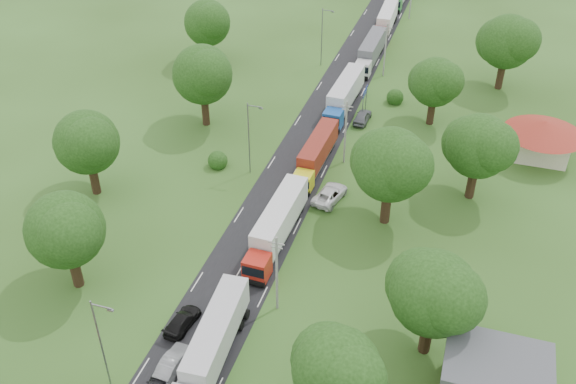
% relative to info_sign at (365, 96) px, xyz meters
% --- Properties ---
extents(ground, '(260.00, 260.00, 0.00)m').
position_rel_info_sign_xyz_m(ground, '(-5.20, -35.00, -3.00)').
color(ground, '#2C4918').
rests_on(ground, ground).
extents(road, '(8.00, 200.00, 0.04)m').
position_rel_info_sign_xyz_m(road, '(-5.20, -15.00, -3.00)').
color(road, black).
rests_on(road, ground).
extents(info_sign, '(0.12, 3.10, 4.10)m').
position_rel_info_sign_xyz_m(info_sign, '(0.00, 0.00, 0.00)').
color(info_sign, slate).
rests_on(info_sign, ground).
extents(pole_1, '(1.60, 0.24, 9.00)m').
position_rel_info_sign_xyz_m(pole_1, '(0.30, -42.00, 1.68)').
color(pole_1, gray).
rests_on(pole_1, ground).
extents(pole_2, '(1.60, 0.24, 9.00)m').
position_rel_info_sign_xyz_m(pole_2, '(0.30, -14.00, 1.68)').
color(pole_2, gray).
rests_on(pole_2, ground).
extents(pole_3, '(1.60, 0.24, 9.00)m').
position_rel_info_sign_xyz_m(pole_3, '(0.30, 14.00, 1.68)').
color(pole_3, gray).
rests_on(pole_3, ground).
extents(lamp_0, '(2.03, 0.22, 10.00)m').
position_rel_info_sign_xyz_m(lamp_0, '(-10.55, -55.00, 2.55)').
color(lamp_0, slate).
rests_on(lamp_0, ground).
extents(lamp_1, '(2.03, 0.22, 10.00)m').
position_rel_info_sign_xyz_m(lamp_1, '(-10.55, -20.00, 2.55)').
color(lamp_1, slate).
rests_on(lamp_1, ground).
extents(lamp_2, '(2.03, 0.22, 10.00)m').
position_rel_info_sign_xyz_m(lamp_2, '(-10.55, 15.00, 2.55)').
color(lamp_2, slate).
rests_on(lamp_2, ground).
extents(tree_2, '(8.00, 8.00, 10.10)m').
position_rel_info_sign_xyz_m(tree_2, '(8.79, -52.86, 3.59)').
color(tree_2, '#382616').
rests_on(tree_2, ground).
extents(tree_3, '(8.80, 8.80, 11.07)m').
position_rel_info_sign_xyz_m(tree_3, '(14.79, -42.84, 4.22)').
color(tree_3, '#382616').
rests_on(tree_3, ground).
extents(tree_4, '(9.60, 9.60, 12.05)m').
position_rel_info_sign_xyz_m(tree_4, '(7.79, -24.83, 4.85)').
color(tree_4, '#382616').
rests_on(tree_4, ground).
extents(tree_5, '(8.80, 8.80, 11.07)m').
position_rel_info_sign_xyz_m(tree_5, '(16.79, -16.84, 4.22)').
color(tree_5, '#382616').
rests_on(tree_5, ground).
extents(tree_6, '(8.00, 8.00, 10.10)m').
position_rel_info_sign_xyz_m(tree_6, '(9.79, 0.14, 3.59)').
color(tree_6, '#382616').
rests_on(tree_6, ground).
extents(tree_7, '(9.60, 9.60, 12.05)m').
position_rel_info_sign_xyz_m(tree_7, '(18.79, 15.17, 4.85)').
color(tree_7, '#382616').
rests_on(tree_7, ground).
extents(tree_10, '(8.80, 8.80, 11.07)m').
position_rel_info_sign_xyz_m(tree_10, '(-20.21, -44.84, 4.22)').
color(tree_10, '#382616').
rests_on(tree_10, ground).
extents(tree_11, '(8.80, 8.80, 11.07)m').
position_rel_info_sign_xyz_m(tree_11, '(-27.21, -29.84, 4.22)').
color(tree_11, '#382616').
rests_on(tree_11, ground).
extents(tree_12, '(9.60, 9.60, 12.05)m').
position_rel_info_sign_xyz_m(tree_12, '(-21.21, -9.83, 4.85)').
color(tree_12, '#382616').
rests_on(tree_12, ground).
extents(tree_13, '(8.80, 8.80, 11.07)m').
position_rel_info_sign_xyz_m(tree_13, '(-29.21, 10.16, 4.22)').
color(tree_13, '#382616').
rests_on(tree_13, ground).
extents(house_brick, '(8.60, 6.60, 5.20)m').
position_rel_info_sign_xyz_m(house_brick, '(20.80, -47.00, -0.35)').
color(house_brick, maroon).
rests_on(house_brick, ground).
extents(house_cream, '(10.08, 10.08, 5.80)m').
position_rel_info_sign_xyz_m(house_cream, '(24.80, -5.00, 0.64)').
color(house_cream, beige).
rests_on(house_cream, ground).
extents(truck_0, '(3.29, 14.80, 4.09)m').
position_rel_info_sign_xyz_m(truck_0, '(-3.11, -49.96, -0.83)').
color(truck_0, '#BDBDBD').
rests_on(truck_0, ground).
extents(truck_1, '(2.91, 15.22, 4.21)m').
position_rel_info_sign_xyz_m(truck_1, '(-2.98, -32.12, -0.77)').
color(truck_1, '#AD1F13').
rests_on(truck_1, ground).
extents(truck_2, '(2.67, 13.76, 3.81)m').
position_rel_info_sign_xyz_m(truck_2, '(-2.95, -16.12, -0.98)').
color(truck_2, yellow).
rests_on(truck_2, ground).
extents(truck_3, '(3.07, 15.51, 4.29)m').
position_rel_info_sign_xyz_m(truck_3, '(-3.26, 0.67, -0.73)').
color(truck_3, '#1A4F9E').
rests_on(truck_3, ground).
extents(truck_4, '(2.66, 14.70, 4.07)m').
position_rel_info_sign_xyz_m(truck_4, '(-2.85, 18.54, -0.84)').
color(truck_4, silver).
rests_on(truck_4, ground).
extents(truck_5, '(2.95, 14.66, 4.05)m').
position_rel_info_sign_xyz_m(truck_5, '(-3.04, 34.08, -0.85)').
color(truck_5, maroon).
rests_on(truck_5, ground).
extents(car_lane_mid, '(1.85, 4.64, 1.50)m').
position_rel_info_sign_xyz_m(car_lane_mid, '(-6.20, -51.77, -2.25)').
color(car_lane_mid, gray).
rests_on(car_lane_mid, ground).
extents(car_lane_rear, '(2.45, 4.94, 1.38)m').
position_rel_info_sign_xyz_m(car_lane_rear, '(-7.56, -47.00, -2.31)').
color(car_lane_rear, black).
rests_on(car_lane_rear, ground).
extents(car_verge_near, '(3.86, 6.22, 1.61)m').
position_rel_info_sign_xyz_m(car_verge_near, '(0.66, -22.80, -2.20)').
color(car_verge_near, white).
rests_on(car_verge_near, ground).
extents(car_verge_far, '(2.17, 4.92, 1.65)m').
position_rel_info_sign_xyz_m(car_verge_far, '(0.30, -2.48, -2.18)').
color(car_verge_far, '#5A5D62').
rests_on(car_verge_far, ground).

